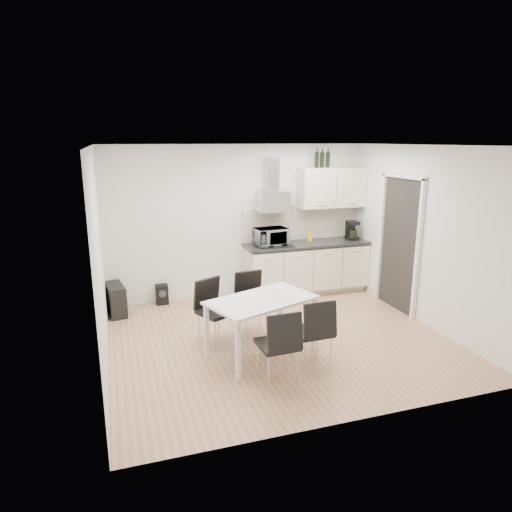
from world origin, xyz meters
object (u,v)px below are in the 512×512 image
at_px(guitar_amp, 116,300).
at_px(floor_speaker, 162,294).
at_px(chair_near_left, 277,345).
at_px(chair_far_right, 253,304).
at_px(dining_table, 262,306).
at_px(chair_near_right, 312,332).
at_px(kitchenette, 308,247).
at_px(chair_far_left, 217,313).

bearing_deg(guitar_amp, floor_speaker, 9.74).
bearing_deg(floor_speaker, chair_near_left, -71.35).
height_order(chair_far_right, chair_near_left, same).
relative_size(chair_far_right, guitar_amp, 1.45).
height_order(dining_table, guitar_amp, dining_table).
relative_size(chair_near_left, chair_near_right, 1.00).
bearing_deg(guitar_amp, chair_far_right, -45.88).
height_order(kitchenette, chair_near_right, kitchenette).
bearing_deg(chair_far_right, kitchenette, -140.16).
relative_size(dining_table, guitar_amp, 2.47).
distance_m(chair_near_right, guitar_amp, 3.34).
bearing_deg(chair_far_left, kitchenette, -168.22).
xyz_separation_m(kitchenette, dining_table, (-1.56, -2.10, -0.17)).
bearing_deg(chair_near_left, chair_far_right, 81.45).
xyz_separation_m(chair_near_left, chair_near_right, (0.52, 0.21, 0.00)).
relative_size(dining_table, chair_far_left, 1.71).
xyz_separation_m(chair_near_right, floor_speaker, (-1.47, 2.74, -0.28)).
bearing_deg(dining_table, chair_far_right, 61.40).
relative_size(kitchenette, chair_far_right, 2.86).
xyz_separation_m(chair_far_right, floor_speaker, (-1.08, 1.62, -0.28)).
height_order(chair_near_left, floor_speaker, chair_near_left).
bearing_deg(chair_far_left, dining_table, 107.23).
height_order(chair_far_left, chair_far_right, same).
bearing_deg(chair_far_left, chair_near_left, 83.14).
height_order(chair_near_right, guitar_amp, chair_near_right).
height_order(dining_table, chair_far_left, chair_far_left).
height_order(kitchenette, chair_far_right, kitchenette).
relative_size(chair_near_right, guitar_amp, 1.45).
bearing_deg(chair_far_right, chair_near_left, 79.19).
relative_size(chair_far_left, chair_near_left, 1.00).
xyz_separation_m(chair_near_left, floor_speaker, (-0.95, 2.95, -0.28)).
height_order(chair_far_right, floor_speaker, chair_far_right).
bearing_deg(kitchenette, dining_table, -126.57).
relative_size(dining_table, chair_far_right, 1.71).
bearing_deg(chair_near_right, kitchenette, 65.77).
bearing_deg(kitchenette, chair_far_left, -141.44).
bearing_deg(dining_table, floor_speaker, 93.06).
relative_size(kitchenette, guitar_amp, 4.15).
distance_m(chair_near_left, chair_near_right, 0.56).
distance_m(dining_table, guitar_amp, 2.69).
relative_size(dining_table, chair_near_left, 1.71).
height_order(kitchenette, guitar_amp, kitchenette).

